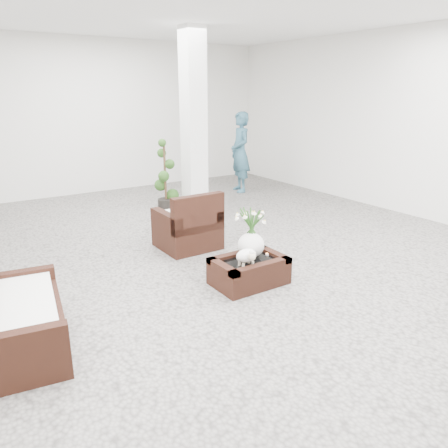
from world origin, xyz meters
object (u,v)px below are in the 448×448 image
topiary (165,176)px  coffee_table (249,272)px  armchair (187,219)px  loveseat (22,310)px

topiary → coffee_table: bearing=-100.6°
topiary → armchair: bearing=-107.9°
armchair → loveseat: bearing=30.3°
coffee_table → topiary: (0.72, 3.81, 0.55)m
loveseat → armchair: bearing=-50.7°
armchair → loveseat: 3.06m
coffee_table → loveseat: size_ratio=0.62×
topiary → loveseat: bearing=-131.5°
armchair → coffee_table: bearing=89.2°
coffee_table → topiary: bearing=79.4°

